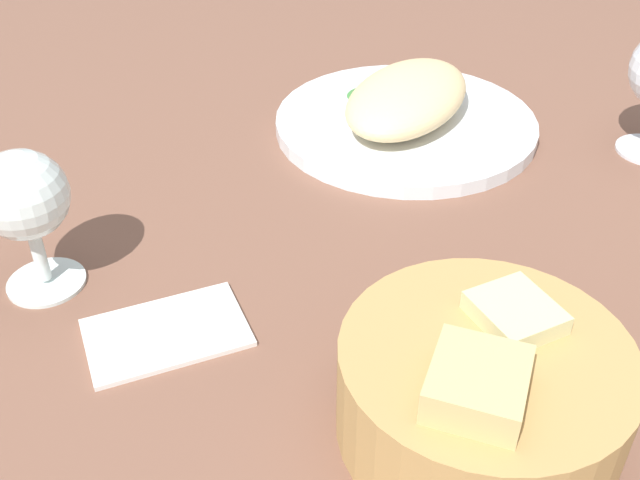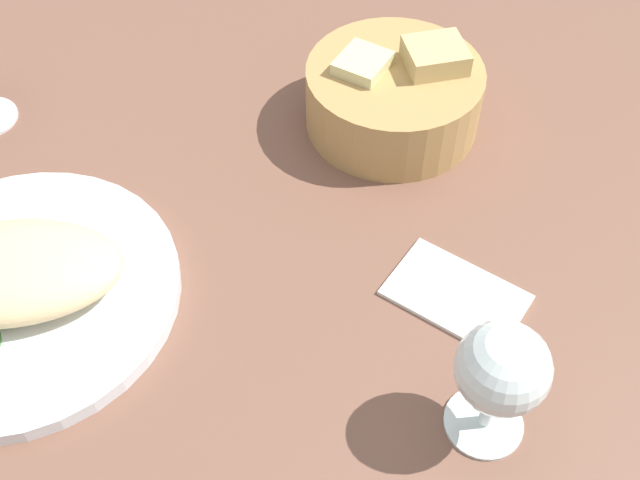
% 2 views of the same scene
% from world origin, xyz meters
% --- Properties ---
extents(ground_plane, '(1.40, 1.40, 0.02)m').
position_xyz_m(ground_plane, '(0.00, 0.00, -0.01)').
color(ground_plane, brown).
extents(plate, '(0.26, 0.26, 0.01)m').
position_xyz_m(plate, '(-0.13, 0.01, 0.01)').
color(plate, white).
rests_on(plate, ground_plane).
extents(omelette, '(0.18, 0.11, 0.04)m').
position_xyz_m(omelette, '(-0.13, 0.01, 0.04)').
color(omelette, beige).
rests_on(omelette, plate).
extents(lettuce_garnish, '(0.05, 0.05, 0.02)m').
position_xyz_m(lettuce_garnish, '(-0.16, -0.05, 0.02)').
color(lettuce_garnish, '#3E803A').
rests_on(lettuce_garnish, plate).
extents(bread_basket, '(0.17, 0.17, 0.09)m').
position_xyz_m(bread_basket, '(0.21, 0.20, 0.04)').
color(bread_basket, tan).
rests_on(bread_basket, ground_plane).
extents(wine_glass_near, '(0.07, 0.07, 0.11)m').
position_xyz_m(wine_glass_near, '(0.23, -0.13, 0.07)').
color(wine_glass_near, silver).
rests_on(wine_glass_near, ground_plane).
extents(folded_napkin, '(0.13, 0.12, 0.01)m').
position_xyz_m(folded_napkin, '(0.23, -0.02, 0.00)').
color(folded_napkin, white).
rests_on(folded_napkin, ground_plane).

